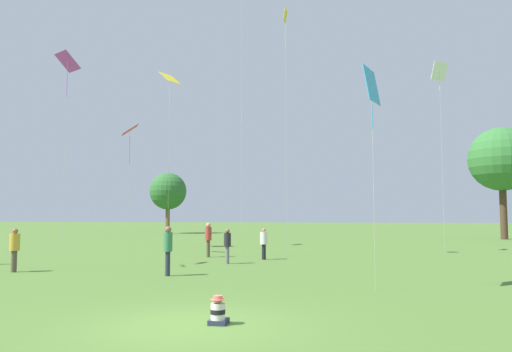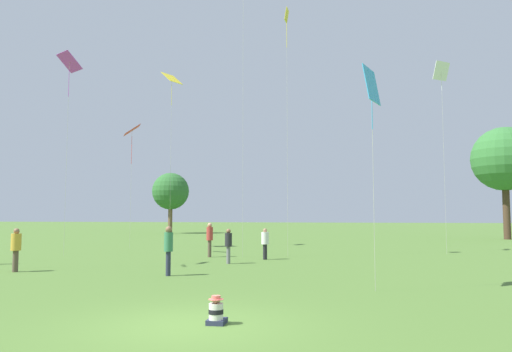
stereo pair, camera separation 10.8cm
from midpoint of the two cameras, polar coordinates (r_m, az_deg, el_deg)
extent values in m
plane|color=#4C702D|center=(10.50, -7.58, -16.60)|extent=(300.00, 300.00, 0.00)
cube|color=#282D47|center=(10.60, -4.19, -16.24)|extent=(0.38, 0.46, 0.10)
cylinder|color=silver|center=(10.48, -4.29, -15.19)|extent=(0.30, 0.30, 0.33)
cylinder|color=black|center=(10.48, -4.29, -15.19)|extent=(0.31, 0.31, 0.09)
sphere|color=#A37556|center=(10.44, -4.29, -13.90)|extent=(0.18, 0.18, 0.18)
cylinder|color=#E0665B|center=(10.44, -4.29, -13.87)|extent=(0.30, 0.30, 0.01)
cylinder|color=#E0665B|center=(10.43, -4.28, -13.68)|extent=(0.18, 0.18, 0.08)
cylinder|color=#282D42|center=(18.80, -9.84, -9.84)|extent=(0.23, 0.23, 0.89)
cylinder|color=#387A51|center=(18.74, -9.80, -7.43)|extent=(0.42, 0.42, 0.70)
sphere|color=brown|center=(18.73, -9.78, -6.05)|extent=(0.24, 0.24, 0.24)
cylinder|color=brown|center=(21.91, -25.67, -8.77)|extent=(0.25, 0.25, 0.83)
cylinder|color=gold|center=(21.86, -25.60, -6.82)|extent=(0.45, 0.45, 0.66)
sphere|color=brown|center=(21.85, -25.56, -5.70)|extent=(0.23, 0.23, 0.23)
cylinder|color=slate|center=(23.15, -3.04, -9.02)|extent=(0.24, 0.24, 0.78)
cylinder|color=#232328|center=(23.11, -3.03, -7.29)|extent=(0.43, 0.43, 0.62)
sphere|color=brown|center=(23.09, -3.03, -6.30)|extent=(0.21, 0.21, 0.21)
cylinder|color=black|center=(25.30, 1.16, -8.67)|extent=(0.22, 0.22, 0.76)
cylinder|color=silver|center=(25.26, 1.16, -7.12)|extent=(0.41, 0.41, 0.60)
sphere|color=#A37556|center=(25.24, 1.16, -6.23)|extent=(0.21, 0.21, 0.21)
cylinder|color=brown|center=(26.86, -5.21, -8.28)|extent=(0.22, 0.22, 0.89)
cylinder|color=#B23833|center=(26.82, -5.20, -6.58)|extent=(0.40, 0.40, 0.70)
sphere|color=tan|center=(26.81, -5.19, -5.61)|extent=(0.24, 0.24, 0.24)
cube|color=#B738C6|center=(30.83, -20.45, 12.13)|extent=(1.60, 1.48, 0.88)
cylinder|color=#B738C6|center=(30.51, -20.51, 9.91)|extent=(0.02, 0.02, 1.56)
cylinder|color=#BCB7A8|center=(29.76, -20.74, 2.02)|extent=(0.01, 0.01, 10.89)
cube|color=red|center=(35.48, -13.90, 5.11)|extent=(1.53, 1.61, 0.75)
cylinder|color=red|center=(35.28, -13.95, 2.88)|extent=(0.02, 0.02, 1.91)
cylinder|color=#BCB7A8|center=(35.04, -14.03, -1.40)|extent=(0.01, 0.01, 8.07)
cube|color=yellow|center=(36.83, -9.52, 10.96)|extent=(1.42, 1.56, 0.82)
cylinder|color=yellow|center=(36.53, -9.54, 9.13)|extent=(0.02, 0.02, 1.52)
cylinder|color=#BCB7A8|center=(35.70, -9.64, 1.64)|extent=(0.01, 0.01, 12.00)
cube|color=white|center=(31.69, 20.51, 11.18)|extent=(1.06, 0.94, 1.03)
cylinder|color=white|center=(31.49, 20.55, 9.82)|extent=(0.02, 0.02, 0.80)
cylinder|color=#BCB7A8|center=(30.70, 20.78, 1.58)|extent=(0.01, 0.01, 10.63)
cube|color=#339EDB|center=(15.69, 13.26, 10.09)|extent=(0.56, 1.11, 1.09)
cylinder|color=#339EDB|center=(15.49, 13.32, 6.98)|extent=(0.02, 0.02, 0.97)
cylinder|color=#BCB7A8|center=(15.21, 13.47, -1.15)|extent=(0.01, 0.01, 6.13)
cube|color=yellow|center=(28.99, 3.63, 17.86)|extent=(0.17, 0.71, 0.70)
cylinder|color=yellow|center=(28.61, 3.64, 15.94)|extent=(0.02, 0.02, 1.58)
cylinder|color=#BCB7A8|center=(27.17, 3.70, 4.84)|extent=(0.01, 0.01, 13.24)
cylinder|color=#BCB7A8|center=(28.16, -1.38, 13.51)|extent=(0.01, 0.01, 21.85)
cylinder|color=brown|center=(62.98, -9.73, -4.67)|extent=(0.52, 0.52, 3.98)
sphere|color=#2D662D|center=(63.06, -9.69, -1.72)|extent=(4.58, 4.58, 4.58)
cylinder|color=#473323|center=(52.00, 26.75, -3.25)|extent=(0.64, 0.64, 5.87)
sphere|color=#337033|center=(52.27, 26.57, 1.77)|extent=(5.99, 5.99, 5.99)
camera|label=1|loc=(0.05, -89.81, -0.02)|focal=35.00mm
camera|label=2|loc=(0.05, 90.19, 0.02)|focal=35.00mm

